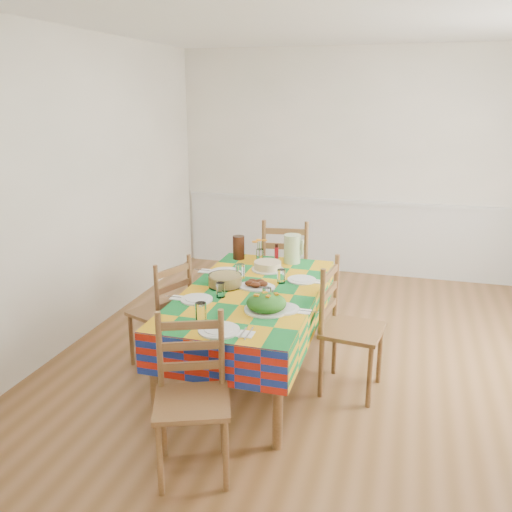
# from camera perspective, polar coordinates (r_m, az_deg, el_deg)

# --- Properties ---
(room) EXTENTS (4.58, 5.08, 2.78)m
(room) POSITION_cam_1_polar(r_m,az_deg,el_deg) (4.23, 8.02, 5.48)
(room) COLOR brown
(room) RESTS_ON ground
(wainscot) EXTENTS (4.41, 0.06, 0.92)m
(wainscot) POSITION_cam_1_polar(r_m,az_deg,el_deg) (6.83, 10.75, 2.20)
(wainscot) COLOR silver
(wainscot) RESTS_ON room
(dining_table) EXTENTS (1.00, 1.85, 0.72)m
(dining_table) POSITION_cam_1_polar(r_m,az_deg,el_deg) (4.17, -0.48, -4.66)
(dining_table) COLOR brown
(dining_table) RESTS_ON room
(setting_near_head) EXTENTS (0.43, 0.29, 0.13)m
(setting_near_head) POSITION_cam_1_polar(r_m,az_deg,el_deg) (3.50, -4.53, -7.09)
(setting_near_head) COLOR white
(setting_near_head) RESTS_ON dining_table
(setting_left_near) EXTENTS (0.43, 0.26, 0.11)m
(setting_left_near) POSITION_cam_1_polar(r_m,az_deg,el_deg) (3.98, -5.43, -4.19)
(setting_left_near) COLOR white
(setting_left_near) RESTS_ON dining_table
(setting_left_far) EXTENTS (0.49, 0.29, 0.13)m
(setting_left_far) POSITION_cam_1_polar(r_m,az_deg,el_deg) (4.47, -2.77, -1.70)
(setting_left_far) COLOR white
(setting_left_far) RESTS_ON dining_table
(setting_right_near) EXTENTS (0.43, 0.25, 0.11)m
(setting_right_near) POSITION_cam_1_polar(r_m,az_deg,el_deg) (3.82, 2.31, -5.03)
(setting_right_near) COLOR white
(setting_right_near) RESTS_ON dining_table
(setting_right_far) EXTENTS (0.44, 0.25, 0.11)m
(setting_right_far) POSITION_cam_1_polar(r_m,az_deg,el_deg) (4.34, 4.13, -2.38)
(setting_right_far) COLOR white
(setting_right_far) RESTS_ON dining_table
(meat_platter) EXTENTS (0.30, 0.21, 0.06)m
(meat_platter) POSITION_cam_1_polar(r_m,az_deg,el_deg) (4.19, 0.02, -3.03)
(meat_platter) COLOR white
(meat_platter) RESTS_ON dining_table
(salad_platter) EXTENTS (0.31, 0.31, 0.13)m
(salad_platter) POSITION_cam_1_polar(r_m,az_deg,el_deg) (3.75, 1.10, -5.04)
(salad_platter) COLOR white
(salad_platter) RESTS_ON dining_table
(pasta_bowl) EXTENTS (0.26, 0.26, 0.09)m
(pasta_bowl) POSITION_cam_1_polar(r_m,az_deg,el_deg) (4.22, -3.26, -2.58)
(pasta_bowl) COLOR white
(pasta_bowl) RESTS_ON dining_table
(cake) EXTENTS (0.27, 0.27, 0.08)m
(cake) POSITION_cam_1_polar(r_m,az_deg,el_deg) (4.60, 1.23, -1.06)
(cake) COLOR white
(cake) RESTS_ON dining_table
(serving_utensils) EXTENTS (0.12, 0.27, 0.01)m
(serving_utensils) POSITION_cam_1_polar(r_m,az_deg,el_deg) (4.01, 1.22, -4.30)
(serving_utensils) COLOR black
(serving_utensils) RESTS_ON dining_table
(flower_vase) EXTENTS (0.13, 0.11, 0.22)m
(flower_vase) POSITION_cam_1_polar(r_m,az_deg,el_deg) (4.82, 0.40, 0.45)
(flower_vase) COLOR white
(flower_vase) RESTS_ON dining_table
(hot_sauce) EXTENTS (0.04, 0.04, 0.15)m
(hot_sauce) POSITION_cam_1_polar(r_m,az_deg,el_deg) (4.86, 2.17, 0.40)
(hot_sauce) COLOR red
(hot_sauce) RESTS_ON dining_table
(green_pitcher) EXTENTS (0.15, 0.15, 0.25)m
(green_pitcher) POSITION_cam_1_polar(r_m,az_deg,el_deg) (4.79, 3.84, 0.77)
(green_pitcher) COLOR #B0C98D
(green_pitcher) RESTS_ON dining_table
(tea_pitcher) EXTENTS (0.11, 0.11, 0.21)m
(tea_pitcher) POSITION_cam_1_polar(r_m,az_deg,el_deg) (4.90, -1.84, 0.91)
(tea_pitcher) COLOR black
(tea_pitcher) RESTS_ON dining_table
(name_card) EXTENTS (0.07, 0.02, 0.02)m
(name_card) POSITION_cam_1_polar(r_m,az_deg,el_deg) (3.37, -4.31, -8.49)
(name_card) COLOR white
(name_card) RESTS_ON dining_table
(chair_near) EXTENTS (0.54, 0.53, 0.96)m
(chair_near) POSITION_cam_1_polar(r_m,az_deg,el_deg) (3.26, -6.77, -14.61)
(chair_near) COLOR brown
(chair_near) RESTS_ON room
(chair_far) EXTENTS (0.51, 0.49, 1.04)m
(chair_far) POSITION_cam_1_polar(r_m,az_deg,el_deg) (5.27, 3.17, -1.55)
(chair_far) COLOR brown
(chair_far) RESTS_ON room
(chair_left) EXTENTS (0.52, 0.53, 0.93)m
(chair_left) POSITION_cam_1_polar(r_m,az_deg,el_deg) (4.47, -9.70, -5.90)
(chair_left) COLOR brown
(chair_left) RESTS_ON room
(chair_right) EXTENTS (0.47, 0.49, 1.00)m
(chair_right) POSITION_cam_1_polar(r_m,az_deg,el_deg) (4.10, 9.53, -7.57)
(chair_right) COLOR brown
(chair_right) RESTS_ON room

